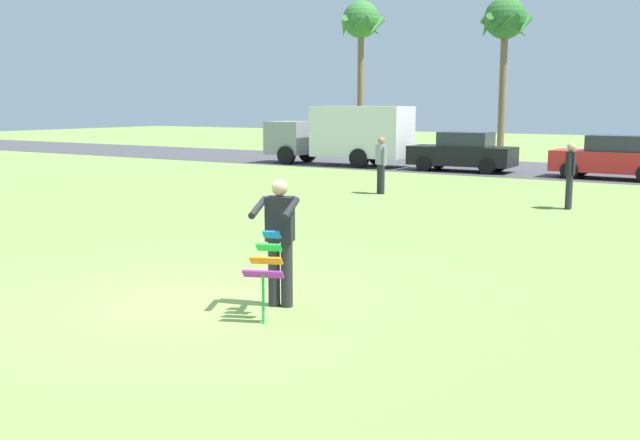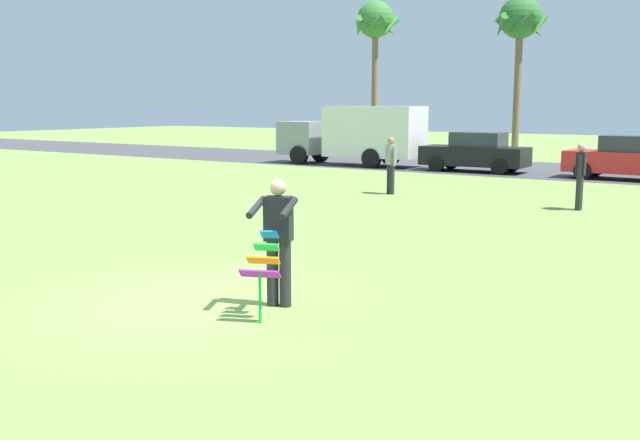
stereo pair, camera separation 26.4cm
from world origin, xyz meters
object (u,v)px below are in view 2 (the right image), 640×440
at_px(person_kite_flyer, 278,237).
at_px(parked_car_black, 475,153).
at_px(parked_truck_grey_van, 358,134).
at_px(person_walker_near, 580,174).
at_px(parked_car_red, 628,159).
at_px(palm_tree_right_near, 520,24).
at_px(kite_held, 263,263).
at_px(palm_tree_left_near, 375,26).
at_px(person_walker_far, 391,163).

distance_m(person_kite_flyer, parked_car_black, 21.03).
bearing_deg(parked_car_black, parked_truck_grey_van, -179.98).
distance_m(parked_car_black, person_walker_near, 10.76).
height_order(parked_truck_grey_van, person_walker_near, parked_truck_grey_van).
height_order(person_kite_flyer, parked_car_red, person_kite_flyer).
bearing_deg(person_kite_flyer, parked_car_black, 104.82).
relative_size(palm_tree_right_near, person_walker_near, 4.66).
height_order(person_kite_flyer, parked_car_black, person_kite_flyer).
bearing_deg(person_walker_near, parked_truck_grey_van, 143.77).
bearing_deg(person_kite_flyer, kite_held, -70.63).
relative_size(kite_held, person_walker_near, 0.64).
relative_size(palm_tree_left_near, palm_tree_right_near, 1.06).
xyz_separation_m(person_kite_flyer, person_walker_near, (0.96, 11.64, -0.02)).
bearing_deg(parked_car_red, person_walker_near, -86.40).
distance_m(parked_car_black, palm_tree_right_near, 10.78).
height_order(parked_car_black, palm_tree_right_near, palm_tree_right_near).
height_order(parked_car_black, palm_tree_left_near, palm_tree_left_near).
relative_size(kite_held, person_walker_far, 0.64).
bearing_deg(parked_car_black, person_walker_far, -85.48).
xyz_separation_m(parked_car_black, person_walker_far, (0.66, -8.40, 0.16)).
bearing_deg(parked_car_black, person_kite_flyer, -75.18).
height_order(parked_car_black, person_walker_far, person_walker_far).
bearing_deg(parked_car_red, person_kite_flyer, -91.17).
distance_m(kite_held, parked_car_black, 21.66).
height_order(parked_car_black, parked_car_red, same).
distance_m(parked_truck_grey_van, palm_tree_left_near, 11.90).
distance_m(palm_tree_right_near, person_walker_far, 18.36).
distance_m(kite_held, person_walker_near, 12.25).
xyz_separation_m(parked_car_black, parked_car_red, (5.79, -0.00, 0.00)).
relative_size(kite_held, parked_car_black, 0.26).
height_order(kite_held, palm_tree_right_near, palm_tree_right_near).
distance_m(kite_held, palm_tree_right_near, 31.22).
height_order(kite_held, parked_car_red, parked_car_red).
xyz_separation_m(person_kite_flyer, parked_truck_grey_van, (-10.90, 20.33, 0.46)).
relative_size(parked_car_black, person_walker_near, 2.46).
relative_size(kite_held, parked_truck_grey_van, 0.16).
relative_size(parked_truck_grey_van, palm_tree_right_near, 0.84).
distance_m(parked_truck_grey_van, person_walker_far, 10.44).
xyz_separation_m(palm_tree_left_near, person_walker_far, (10.69, -17.82, -6.19)).
bearing_deg(kite_held, palm_tree_left_near, 117.24).
height_order(person_kite_flyer, palm_tree_left_near, palm_tree_left_near).
xyz_separation_m(person_kite_flyer, palm_tree_left_near, (-15.41, 29.75, 6.17)).
bearing_deg(parked_car_red, parked_car_black, 179.98).
xyz_separation_m(parked_car_red, person_walker_near, (0.55, -8.69, 0.16)).
distance_m(parked_car_red, palm_tree_left_near, 19.48).
height_order(parked_truck_grey_van, palm_tree_left_near, palm_tree_left_near).
xyz_separation_m(palm_tree_left_near, person_walker_near, (16.37, -18.11, -6.19)).
bearing_deg(parked_car_red, kite_held, -90.57).
xyz_separation_m(person_kite_flyer, person_walker_far, (-4.71, 11.93, -0.02)).
bearing_deg(parked_car_red, parked_truck_grey_van, 180.00).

